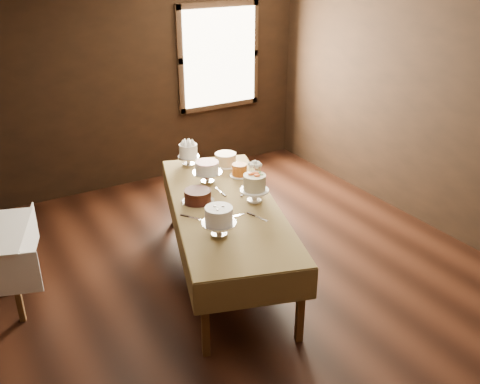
% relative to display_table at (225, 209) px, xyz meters
% --- Properties ---
extents(floor, '(5.00, 6.00, 0.01)m').
position_rel_display_table_xyz_m(floor, '(0.06, -0.38, -0.71)').
color(floor, black).
rests_on(floor, ground).
extents(wall_back, '(5.00, 0.02, 2.80)m').
position_rel_display_table_xyz_m(wall_back, '(0.06, 2.62, 0.69)').
color(wall_back, black).
rests_on(wall_back, ground).
extents(wall_right, '(0.02, 6.00, 2.80)m').
position_rel_display_table_xyz_m(wall_right, '(2.56, -0.38, 0.69)').
color(wall_right, black).
rests_on(wall_right, ground).
extents(window, '(1.10, 0.05, 1.30)m').
position_rel_display_table_xyz_m(window, '(1.36, 2.56, 0.89)').
color(window, '#FFEABF').
rests_on(window, wall_back).
extents(display_table, '(1.68, 2.65, 0.77)m').
position_rel_display_table_xyz_m(display_table, '(0.00, 0.00, 0.00)').
color(display_table, '#472C14').
rests_on(display_table, ground).
extents(cake_meringue, '(0.27, 0.27, 0.26)m').
position_rel_display_table_xyz_m(cake_meringue, '(0.13, 1.07, 0.17)').
color(cake_meringue, silver).
rests_on(cake_meringue, display_table).
extents(cake_speckled, '(0.33, 0.33, 0.14)m').
position_rel_display_table_xyz_m(cake_speckled, '(0.48, 0.85, 0.12)').
color(cake_speckled, white).
rests_on(cake_speckled, display_table).
extents(cake_lattice, '(0.34, 0.34, 0.23)m').
position_rel_display_table_xyz_m(cake_lattice, '(0.09, 0.54, 0.16)').
color(cake_lattice, silver).
rests_on(cake_lattice, display_table).
extents(cake_caramel, '(0.22, 0.22, 0.14)m').
position_rel_display_table_xyz_m(cake_caramel, '(0.46, 0.51, 0.12)').
color(cake_caramel, white).
rests_on(cake_caramel, display_table).
extents(cake_chocolate, '(0.36, 0.36, 0.12)m').
position_rel_display_table_xyz_m(cake_chocolate, '(-0.20, 0.17, 0.12)').
color(cake_chocolate, silver).
rests_on(cake_chocolate, display_table).
extents(cake_flowers, '(0.28, 0.28, 0.29)m').
position_rel_display_table_xyz_m(cake_flowers, '(0.27, -0.09, 0.18)').
color(cake_flowers, white).
rests_on(cake_flowers, display_table).
extents(cake_swirl, '(0.30, 0.30, 0.27)m').
position_rel_display_table_xyz_m(cake_swirl, '(-0.34, -0.50, 0.18)').
color(cake_swirl, silver).
rests_on(cake_swirl, display_table).
extents(cake_server_a, '(0.24, 0.03, 0.01)m').
position_rel_display_table_xyz_m(cake_server_a, '(-0.02, -0.27, 0.06)').
color(cake_server_a, silver).
rests_on(cake_server_a, display_table).
extents(cake_server_b, '(0.09, 0.24, 0.01)m').
position_rel_display_table_xyz_m(cake_server_b, '(0.13, -0.43, 0.06)').
color(cake_server_b, silver).
rests_on(cake_server_b, display_table).
extents(cake_server_c, '(0.04, 0.24, 0.01)m').
position_rel_display_table_xyz_m(cake_server_c, '(0.09, 0.30, 0.06)').
color(cake_server_c, silver).
rests_on(cake_server_c, display_table).
extents(cake_server_d, '(0.21, 0.17, 0.01)m').
position_rel_display_table_xyz_m(cake_server_d, '(0.34, 0.16, 0.06)').
color(cake_server_d, silver).
rests_on(cake_server_d, display_table).
extents(cake_server_e, '(0.16, 0.21, 0.01)m').
position_rel_display_table_xyz_m(cake_server_e, '(-0.37, -0.13, 0.06)').
color(cake_server_e, silver).
rests_on(cake_server_e, display_table).
extents(flower_vase, '(0.13, 0.13, 0.13)m').
position_rel_display_table_xyz_m(flower_vase, '(0.37, 0.06, 0.12)').
color(flower_vase, '#2D2823').
rests_on(flower_vase, display_table).
extents(flower_bouquet, '(0.14, 0.14, 0.20)m').
position_rel_display_table_xyz_m(flower_bouquet, '(0.37, 0.06, 0.30)').
color(flower_bouquet, white).
rests_on(flower_bouquet, flower_vase).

